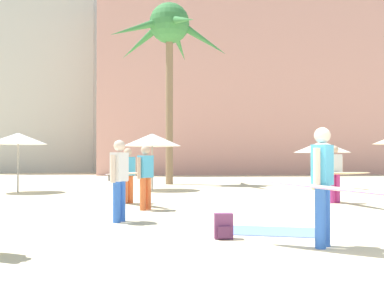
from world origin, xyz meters
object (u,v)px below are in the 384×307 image
beach_towel (274,231)px  person_far_left (128,173)px  person_mid_right (336,172)px  person_mid_left (145,175)px  person_near_left (119,177)px  cafe_umbrella_1 (152,140)px  cafe_umbrella_0 (18,139)px  person_far_right (325,184)px  cafe_umbrella_3 (322,147)px  backpack (224,227)px  palm_tree_left (169,33)px

beach_towel → person_far_left: (-2.91, 5.12, 0.89)m
person_mid_right → person_mid_left: person_mid_right is taller
person_far_left → person_near_left: person_near_left is taller
person_mid_right → person_mid_left: size_ratio=1.74×
cafe_umbrella_1 → cafe_umbrella_0: bearing=-172.1°
beach_towel → person_far_right: 1.80m
beach_towel → cafe_umbrella_0: bearing=127.1°
beach_towel → person_mid_left: (-2.36, 3.54, 0.91)m
cafe_umbrella_0 → person_far_left: cafe_umbrella_0 is taller
person_far_left → beach_towel: bearing=-9.1°
cafe_umbrella_0 → person_far_left: (4.58, -4.77, -1.24)m
person_far_right → person_mid_left: (-2.69, 5.03, -0.04)m
beach_towel → person_far_right: person_far_right is taller
cafe_umbrella_3 → backpack: cafe_umbrella_3 is taller
cafe_umbrella_3 → person_near_left: cafe_umbrella_3 is taller
person_far_left → person_mid_left: (0.55, -1.58, 0.02)m
cafe_umbrella_3 → backpack: 12.85m
cafe_umbrella_1 → backpack: cafe_umbrella_1 is taller
palm_tree_left → person_far_right: bearing=-84.3°
backpack → person_mid_left: (-1.34, 4.12, 0.71)m
cafe_umbrella_1 → person_mid_left: 7.20m
person_far_left → cafe_umbrella_3: bearing=84.7°
person_far_left → person_near_left: 3.65m
palm_tree_left → backpack: (0.26, -15.37, -7.79)m
person_far_right → backpack: bearing=6.6°
cafe_umbrella_1 → person_mid_left: cafe_umbrella_1 is taller
person_mid_left → palm_tree_left: bearing=124.2°
palm_tree_left → cafe_umbrella_3: bearing=-33.2°
cafe_umbrella_3 → person_far_right: size_ratio=1.02×
person_far_right → beach_towel: bearing=-36.9°
cafe_umbrella_0 → person_far_right: 13.86m
person_far_left → person_mid_right: bearing=46.7°
beach_towel → person_far_right: size_ratio=0.69×
person_mid_left → cafe_umbrella_3: bearing=82.1°
beach_towel → backpack: 1.19m
cafe_umbrella_1 → backpack: size_ratio=5.85×
cafe_umbrella_0 → beach_towel: size_ratio=1.41×
person_mid_left → person_far_right: bearing=-22.1°
beach_towel → person_near_left: person_near_left is taller
cafe_umbrella_3 → person_mid_right: cafe_umbrella_3 is taller
beach_towel → backpack: bearing=-150.3°
person_near_left → cafe_umbrella_0: bearing=-34.8°
person_far_left → person_mid_right: 6.19m
cafe_umbrella_1 → person_mid_left: bearing=-91.5°
person_far_right → cafe_umbrella_1: bearing=-37.9°
beach_towel → person_mid_right: 5.73m
beach_towel → person_mid_right: size_ratio=0.57×
beach_towel → person_mid_left: 4.35m
cafe_umbrella_1 → cafe_umbrella_3: 7.45m
beach_towel → backpack: (-1.02, -0.58, 0.19)m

